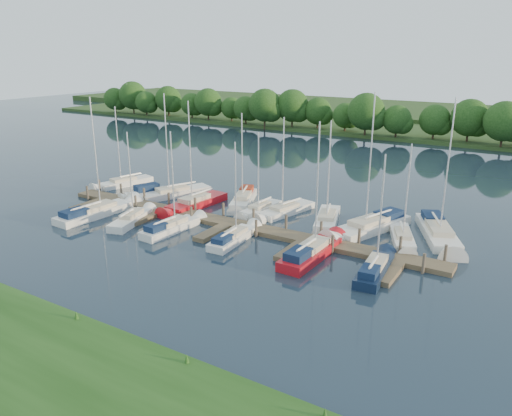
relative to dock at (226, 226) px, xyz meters
The scene contains 23 objects.
ground 7.31m from the dock, 90.00° to the right, with size 260.00×260.00×0.00m, color #182430.
dock is the anchor object (origin of this frame).
mooring_pilings 1.19m from the dock, 90.00° to the left, with size 38.24×2.84×2.00m.
far_shore 67.69m from the dock, 90.00° to the left, with size 180.00×30.00×0.60m, color #27431A.
distant_hill 92.69m from the dock, 90.00° to the left, with size 220.00×40.00×1.40m, color #344C21.
treeline 54.80m from the dock, 87.90° to the left, with size 145.87×9.59×8.29m.
sailboat_n_0 19.96m from the dock, 163.36° to the left, with size 3.49×7.80×9.86m.
motorboat 14.01m from the dock, 164.89° to the left, with size 3.25×5.61×1.75m.
sailboat_n_2 12.28m from the dock, 154.84° to the left, with size 5.33×9.14×11.76m.
sailboat_n_3 7.23m from the dock, 152.35° to the left, with size 2.70×8.97×11.46m.
sailboat_n_4 7.73m from the dock, 111.14° to the left, with size 4.22×7.71×10.10m.
sailboat_n_5 5.37m from the dock, 85.90° to the left, with size 1.84×6.62×8.54m.
sailboat_n_6 6.83m from the dock, 67.26° to the left, with size 3.39×8.00×10.02m.
sailboat_n_7 9.57m from the dock, 39.04° to the left, with size 3.85×8.00×10.11m.
sailboat_n_8 13.04m from the dock, 27.35° to the left, with size 5.23×10.12×12.89m.
sailboat_n_9 15.73m from the dock, 18.24° to the left, with size 3.76×6.87×8.90m.
sailboat_n_10 18.91m from the dock, 23.49° to the left, with size 5.67×9.78×12.61m.
sailboat_s_0 13.53m from the dock, 164.02° to the right, with size 2.78×9.53×11.99m.
sailboat_s_1 9.18m from the dock, 157.69° to the right, with size 3.16×6.98×9.03m.
sailboat_s_2 4.98m from the dock, 137.89° to the right, with size 2.17×7.33×9.46m.
sailboat_s_3 3.49m from the dock, 44.62° to the right, with size 1.98×6.98×8.92m.
sailboat_s_4 9.95m from the dock, 12.23° to the right, with size 2.33×8.69×11.20m.
sailboat_s_5 15.22m from the dock, ahead, with size 2.24×7.21×9.32m.
Camera 1 is at (24.97, -28.37, 15.87)m, focal length 35.00 mm.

